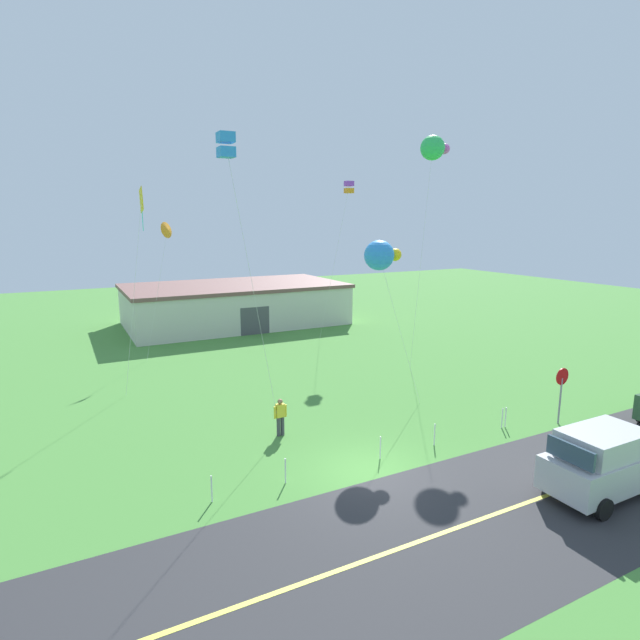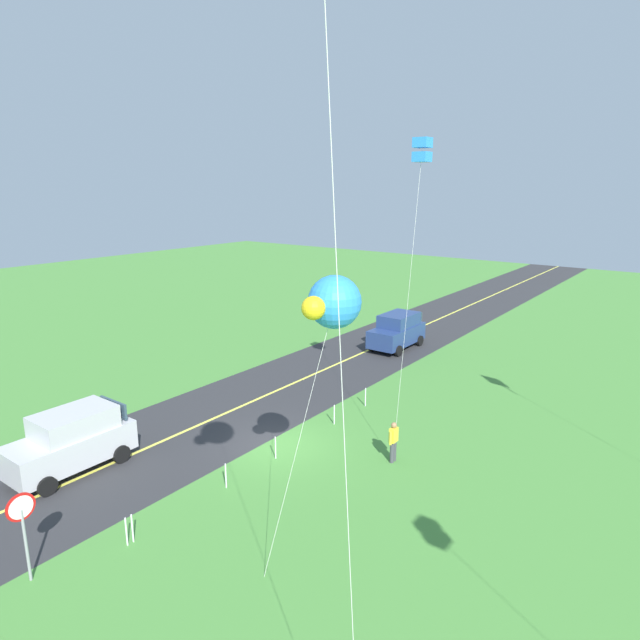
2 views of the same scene
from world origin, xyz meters
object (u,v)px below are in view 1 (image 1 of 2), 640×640
(car_suv_foreground, at_px, (605,461))
(warehouse_distant, at_px, (235,304))
(stop_sign, at_px, (561,385))
(kite_pink_drift, at_px, (167,230))
(kite_yellow_high, at_px, (433,148))
(kite_green_far, at_px, (380,255))
(kite_orange_near, at_px, (349,188))
(kite_red_low, at_px, (226,146))
(kite_blue_mid, at_px, (141,204))
(person_adult_near, at_px, (280,416))

(car_suv_foreground, height_order, warehouse_distant, warehouse_distant)
(stop_sign, height_order, kite_pink_drift, kite_pink_drift)
(kite_yellow_high, bearing_deg, car_suv_foreground, -107.18)
(kite_green_far, bearing_deg, kite_pink_drift, 113.21)
(kite_orange_near, relative_size, warehouse_distant, 0.64)
(stop_sign, relative_size, kite_red_low, 0.21)
(kite_orange_near, distance_m, warehouse_distant, 14.67)
(kite_blue_mid, relative_size, kite_pink_drift, 1.20)
(kite_yellow_high, xyz_separation_m, warehouse_distant, (-6.24, 18.29, -11.22))
(stop_sign, xyz_separation_m, kite_red_low, (-13.49, 4.18, 9.63))
(kite_green_far, bearing_deg, car_suv_foreground, -79.40)
(stop_sign, height_order, kite_red_low, kite_red_low)
(kite_blue_mid, height_order, kite_yellow_high, kite_yellow_high)
(person_adult_near, height_order, kite_blue_mid, kite_blue_mid)
(kite_yellow_high, bearing_deg, kite_pink_drift, 139.78)
(kite_green_far, bearing_deg, stop_sign, -44.35)
(car_suv_foreground, distance_m, person_adult_near, 11.88)
(kite_yellow_high, xyz_separation_m, kite_green_far, (-6.47, -4.35, -5.69))
(person_adult_near, distance_m, kite_yellow_high, 17.98)
(person_adult_near, distance_m, kite_orange_near, 21.11)
(kite_blue_mid, bearing_deg, kite_orange_near, 16.36)
(stop_sign, bearing_deg, car_suv_foreground, -129.96)
(stop_sign, xyz_separation_m, kite_pink_drift, (-12.43, 21.10, 6.46))
(kite_blue_mid, distance_m, kite_pink_drift, 7.42)
(car_suv_foreground, distance_m, warehouse_distant, 33.02)
(stop_sign, bearing_deg, warehouse_distant, 101.15)
(kite_red_low, bearing_deg, warehouse_distant, 71.88)
(stop_sign, height_order, kite_orange_near, kite_orange_near)
(kite_orange_near, bearing_deg, kite_red_low, -133.21)
(car_suv_foreground, distance_m, stop_sign, 6.08)
(kite_red_low, relative_size, kite_pink_drift, 1.35)
(car_suv_foreground, xyz_separation_m, kite_green_far, (-1.93, 10.32, 6.13))
(kite_green_far, xyz_separation_m, kite_orange_near, (6.02, 13.07, 3.96))
(kite_yellow_high, height_order, kite_orange_near, kite_yellow_high)
(kite_blue_mid, xyz_separation_m, kite_orange_near, (15.18, 4.46, 1.51))
(kite_red_low, bearing_deg, car_suv_foreground, -42.56)
(car_suv_foreground, height_order, kite_red_low, kite_red_low)
(car_suv_foreground, bearing_deg, kite_red_low, 137.44)
(kite_orange_near, bearing_deg, kite_green_far, -114.73)
(kite_green_far, bearing_deg, warehouse_distant, 89.41)
(person_adult_near, bearing_deg, kite_pink_drift, -115.41)
(stop_sign, relative_size, kite_green_far, 0.32)
(kite_red_low, relative_size, warehouse_distant, 0.65)
(kite_green_far, height_order, kite_orange_near, kite_orange_near)
(stop_sign, height_order, kite_green_far, kite_green_far)
(stop_sign, distance_m, kite_red_low, 17.09)
(stop_sign, bearing_deg, kite_blue_mid, 136.34)
(kite_pink_drift, relative_size, kite_orange_near, 0.75)
(car_suv_foreground, height_order, kite_orange_near, kite_orange_near)
(person_adult_near, height_order, kite_red_low, kite_red_low)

